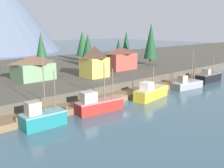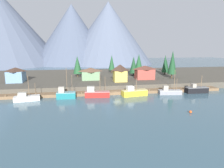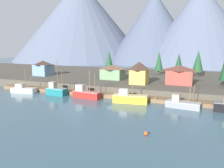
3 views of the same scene
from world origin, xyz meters
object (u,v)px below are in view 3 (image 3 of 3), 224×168
(house_green, at_px, (113,72))
(conifer_mid_left, at_px, (109,61))
(conifer_back_right, at_px, (179,65))
(conifer_near_right, at_px, (159,61))
(house_yellow, at_px, (139,73))
(fishing_boat_yellow, at_px, (130,98))
(fishing_boat_white, at_px, (23,89))
(conifer_back_left, at_px, (198,61))
(channel_buoy, at_px, (146,133))
(fishing_boat_grey, at_px, (182,104))
(house_blue, at_px, (43,68))
(fishing_boat_teal, at_px, (56,91))
(fishing_boat_red, at_px, (86,93))
(house_red, at_px, (180,75))

(house_green, distance_m, conifer_mid_left, 11.39)
(conifer_back_right, bearing_deg, conifer_near_right, 130.43)
(house_yellow, bearing_deg, fishing_boat_yellow, -83.17)
(conifer_near_right, height_order, conifer_mid_left, conifer_mid_left)
(conifer_back_right, bearing_deg, fishing_boat_white, -144.50)
(house_green, xyz_separation_m, conifer_back_left, (28.04, 19.92, 3.32))
(conifer_near_right, bearing_deg, house_green, -122.66)
(channel_buoy, bearing_deg, fishing_boat_white, 156.35)
(fishing_boat_yellow, distance_m, conifer_back_right, 32.48)
(fishing_boat_yellow, bearing_deg, conifer_back_left, 62.07)
(fishing_boat_yellow, xyz_separation_m, conifer_mid_left, (-19.06, 31.13, 6.93))
(fishing_boat_grey, bearing_deg, conifer_back_left, 95.48)
(house_blue, height_order, channel_buoy, house_blue)
(fishing_boat_teal, xyz_separation_m, fishing_boat_red, (9.99, -0.08, -0.04))
(fishing_boat_red, height_order, house_red, house_red)
(conifer_back_left, bearing_deg, conifer_back_right, -119.32)
(conifer_back_left, distance_m, conifer_back_right, 12.53)
(house_green, height_order, conifer_back_right, conifer_back_right)
(fishing_boat_white, height_order, fishing_boat_red, fishing_boat_red)
(fishing_boat_white, bearing_deg, house_red, 12.95)
(house_red, xyz_separation_m, conifer_mid_left, (-29.21, 12.42, 2.62))
(conifer_back_left, bearing_deg, conifer_mid_left, -162.70)
(fishing_boat_teal, relative_size, channel_buoy, 14.37)
(house_red, relative_size, house_yellow, 1.19)
(fishing_boat_grey, bearing_deg, channel_buoy, -93.33)
(house_red, height_order, house_yellow, house_yellow)
(fishing_boat_grey, bearing_deg, conifer_mid_left, 143.61)
(house_blue, distance_m, house_green, 30.07)
(fishing_boat_white, bearing_deg, fishing_boat_grey, -9.45)
(fishing_boat_grey, bearing_deg, conifer_back_right, 106.14)
(fishing_boat_white, xyz_separation_m, conifer_mid_left, (15.77, 31.30, 7.21))
(conifer_back_right, bearing_deg, channel_buoy, -89.11)
(fishing_boat_red, xyz_separation_m, house_yellow, (11.12, 14.57, 4.78))
(fishing_boat_yellow, distance_m, conifer_mid_left, 37.15)
(house_blue, distance_m, house_red, 53.69)
(fishing_boat_grey, bearing_deg, house_green, 148.50)
(house_green, bearing_deg, fishing_boat_teal, -114.01)
(house_green, bearing_deg, house_red, -7.17)
(house_yellow, xyz_separation_m, channel_buoy, (11.02, -34.47, -5.74))
(house_yellow, relative_size, conifer_back_left, 0.69)
(fishing_boat_teal, relative_size, conifer_back_left, 0.99)
(conifer_near_right, bearing_deg, house_red, -64.43)
(fishing_boat_yellow, height_order, house_blue, house_blue)
(conifer_mid_left, bearing_deg, house_red, -23.04)
(house_red, distance_m, conifer_back_right, 12.30)
(fishing_boat_grey, distance_m, conifer_near_right, 44.20)
(fishing_boat_white, height_order, conifer_back_right, conifer_back_right)
(fishing_boat_white, height_order, conifer_back_left, conifer_back_left)
(channel_buoy, bearing_deg, fishing_boat_red, 138.06)
(house_red, xyz_separation_m, conifer_near_right, (-10.91, 22.80, 2.62))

